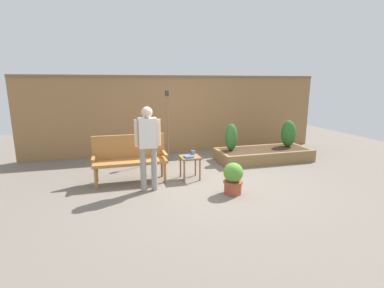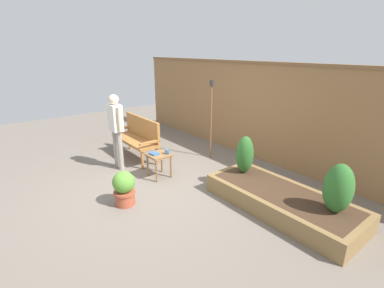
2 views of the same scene
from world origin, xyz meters
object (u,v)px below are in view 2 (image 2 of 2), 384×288
garden_bench (138,135)px  shrub_near_bench (245,155)px  tiki_torch (211,106)px  potted_boxwood (124,188)px  shrub_far_corner (338,188)px  cup_on_table (167,152)px  person_by_bench (116,125)px  side_table (159,158)px  book_on_table (154,153)px

garden_bench → shrub_near_bench: shrub_near_bench is taller
shrub_near_bench → tiki_torch: (-1.50, 0.55, 0.57)m
potted_boxwood → shrub_far_corner: 3.13m
cup_on_table → person_by_bench: 1.22m
person_by_bench → shrub_near_bench: bearing=32.1°
side_table → shrub_far_corner: shrub_far_corner is taller
potted_boxwood → person_by_bench: person_by_bench is taller
book_on_table → shrub_far_corner: 3.18m
shrub_far_corner → person_by_bench: 4.11m
side_table → person_by_bench: bearing=-154.4°
potted_boxwood → book_on_table: bearing=122.4°
garden_bench → tiki_torch: size_ratio=0.81×
garden_bench → book_on_table: bearing=-13.3°
potted_boxwood → tiki_torch: bearing=105.9°
side_table → book_on_table: (-0.05, -0.07, 0.10)m
shrub_near_bench → tiki_torch: bearing=160.0°
tiki_torch → person_by_bench: bearing=-110.5°
tiki_torch → garden_bench: bearing=-128.1°
tiki_torch → person_by_bench: tiki_torch is taller
book_on_table → shrub_far_corner: bearing=10.9°
tiki_torch → shrub_far_corner: bearing=-9.9°
cup_on_table → shrub_near_bench: shrub_near_bench is taller
book_on_table → shrub_far_corner: size_ratio=0.25×
cup_on_table → tiki_torch: tiki_torch is taller
cup_on_table → person_by_bench: bearing=-150.5°
garden_bench → shrub_far_corner: (4.15, 0.76, 0.10)m
cup_on_table → person_by_bench: size_ratio=0.08×
tiki_torch → person_by_bench: size_ratio=1.14×
potted_boxwood → person_by_bench: size_ratio=0.37×
person_by_bench → garden_bench: bearing=115.3°
garden_bench → tiki_torch: (1.03, 1.31, 0.66)m
tiki_torch → side_table: bearing=-83.3°
shrub_near_bench → shrub_far_corner: shrub_far_corner is taller
garden_bench → potted_boxwood: garden_bench is taller
side_table → shrub_far_corner: 3.12m
garden_bench → cup_on_table: 1.30m
shrub_near_bench → book_on_table: bearing=-142.9°
cup_on_table → potted_boxwood: potted_boxwood is taller
shrub_far_corner → cup_on_table: bearing=-163.8°
potted_boxwood → person_by_bench: 1.67m
garden_bench → potted_boxwood: 2.12m
shrub_far_corner → person_by_bench: size_ratio=0.45×
garden_bench → cup_on_table: garden_bench is taller
book_on_table → person_by_bench: person_by_bench is taller
shrub_far_corner → garden_bench: bearing=-169.6°
book_on_table → potted_boxwood: bearing=-65.8°
side_table → person_by_bench: (-0.90, -0.43, 0.54)m
cup_on_table → book_on_table: 0.25m
side_table → tiki_torch: tiki_torch is taller
book_on_table → person_by_bench: 1.03m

